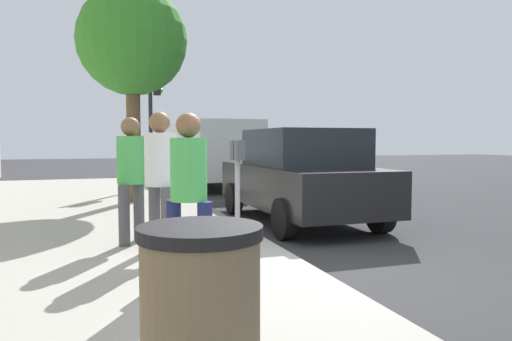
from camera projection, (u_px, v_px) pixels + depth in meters
ground_plane at (315, 280)px, 5.38m from camera, size 80.00×80.00×0.00m
sidewalk_slab at (19, 301)px, 4.43m from camera, size 28.00×6.00×0.15m
parking_meter at (238, 170)px, 6.40m from camera, size 0.36×0.12×1.41m
pedestrian_at_meter at (160, 170)px, 6.01m from camera, size 0.52×0.38×1.77m
pedestrian_bystander at (189, 183)px, 4.82m from camera, size 0.40×0.42×1.68m
parking_officer at (131, 170)px, 6.53m from camera, size 0.46×0.38×1.73m
parked_sedan_near at (300, 176)px, 9.08m from camera, size 4.42×2.00×1.77m
parked_van_far at (212, 150)px, 16.00m from camera, size 5.25×2.22×2.18m
street_tree at (132, 42)px, 10.90m from camera, size 2.49×2.49×4.93m
traffic_signal at (154, 107)px, 14.29m from camera, size 0.24×0.44×3.60m
trash_bin at (201, 331)px, 2.25m from camera, size 0.59×0.59×1.01m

